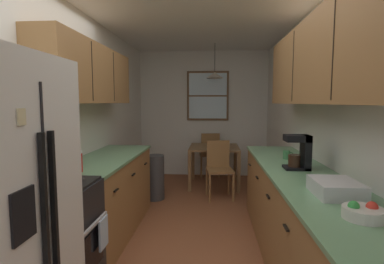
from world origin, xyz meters
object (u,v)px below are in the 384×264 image
microwave_over_range (26,81)px  dish_rack (336,188)px  table_serving_bowl (214,145)px  coffee_maker (300,151)px  trash_bin (155,177)px  dining_table (214,152)px  mug_by_coffeemaker (287,155)px  stove_range (49,244)px  storage_canister (76,162)px  dining_chair_near (219,166)px  fruit_bowl (363,212)px  dining_chair_far (210,152)px

microwave_over_range → dish_rack: size_ratio=1.79×
table_serving_bowl → coffee_maker: bearing=-73.0°
coffee_maker → dish_rack: size_ratio=0.93×
trash_bin → dish_rack: (1.72, -2.51, 0.60)m
microwave_over_range → dining_table: 3.71m
mug_by_coffeemaker → stove_range: bearing=-148.4°
microwave_over_range → trash_bin: microwave_over_range is taller
storage_canister → dining_chair_near: bearing=58.9°
stove_range → microwave_over_range: (-0.11, 0.00, 1.19)m
mug_by_coffeemaker → table_serving_bowl: size_ratio=0.52×
trash_bin → fruit_bowl: fruit_bowl is taller
stove_range → dining_chair_near: (1.30, 2.65, 0.03)m
coffee_maker → table_serving_bowl: 2.72m
table_serving_bowl → trash_bin: bearing=-137.0°
dining_table → storage_canister: 3.10m
microwave_over_range → coffee_maker: microwave_over_range is taller
dining_table → storage_canister: bearing=-113.5°
dining_chair_near → dining_chair_far: size_ratio=1.00×
dish_rack → table_serving_bowl: bearing=103.4°
dining_table → mug_by_coffeemaker: (0.78, -2.07, 0.34)m
microwave_over_range → dish_rack: bearing=-1.1°
trash_bin → fruit_bowl: 3.42m
microwave_over_range → dining_chair_far: 4.30m
microwave_over_range → dining_table: microwave_over_range is taller
dining_table → coffee_maker: 2.72m
coffee_maker → dish_rack: 0.79m
dining_chair_far → coffee_maker: coffee_maker is taller
dining_table → coffee_maker: coffee_maker is taller
mug_by_coffeemaker → trash_bin: bearing=144.1°
dining_chair_near → coffee_maker: 2.11m
trash_bin → storage_canister: 2.11m
dining_chair_near → table_serving_bowl: (-0.09, 0.68, 0.25)m
trash_bin → fruit_bowl: (1.71, -2.91, 0.59)m
storage_canister → dish_rack: storage_canister is taller
stove_range → microwave_over_range: microwave_over_range is taller
dining_chair_near → dining_chair_far: same height
fruit_bowl → dish_rack: 0.40m
dining_chair_far → trash_bin: size_ratio=1.29×
microwave_over_range → trash_bin: size_ratio=0.88×
dining_chair_far → mug_by_coffeemaker: (0.87, -2.72, 0.45)m
dining_chair_far → dining_chair_near: bearing=-82.7°
microwave_over_range → fruit_bowl: bearing=-11.7°
dish_rack → dining_chair_far: bearing=102.5°
stove_range → microwave_over_range: bearing=180.0°
stove_range → dining_chair_far: bearing=74.0°
stove_range → trash_bin: (0.29, 2.47, -0.12)m
dining_table → fruit_bowl: size_ratio=4.19×
dining_chair_near → fruit_bowl: bearing=-77.2°
microwave_over_range → mug_by_coffeemaker: 2.55m
fruit_bowl → table_serving_bowl: 3.85m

